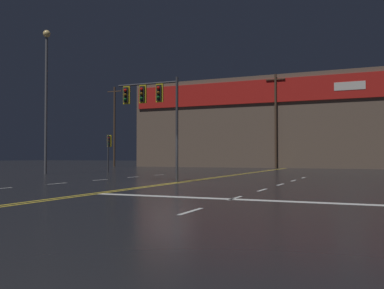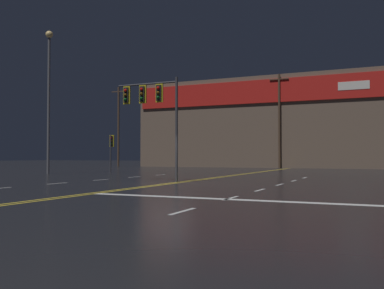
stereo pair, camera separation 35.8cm
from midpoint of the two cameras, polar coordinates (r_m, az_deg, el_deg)
The scene contains 7 objects.
ground_plane at distance 20.84m, azimuth -3.84°, elevation -5.29°, with size 200.00×200.00×0.00m, color black.
road_markings at distance 19.40m, azimuth -2.72°, elevation -5.55°, with size 15.27×60.00×0.01m.
traffic_signal_median at distance 23.19m, azimuth -5.96°, elevation 5.75°, with size 3.65×0.36×5.51m.
traffic_signal_corner_northwest at distance 36.59m, azimuth -11.30°, elevation -0.07°, with size 0.42×0.36×3.14m.
streetlight_near_right at distance 35.20m, azimuth -19.14°, elevation 7.64°, with size 0.56×0.56×11.12m.
building_backdrop at distance 54.96m, azimuth 13.21°, elevation 2.73°, with size 39.38×10.23×10.87m.
utility_pole_row at distance 49.98m, azimuth 11.32°, elevation 3.38°, with size 46.29×0.26×11.15m.
Camera 1 is at (9.27, -18.61, 1.34)m, focal length 40.00 mm.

